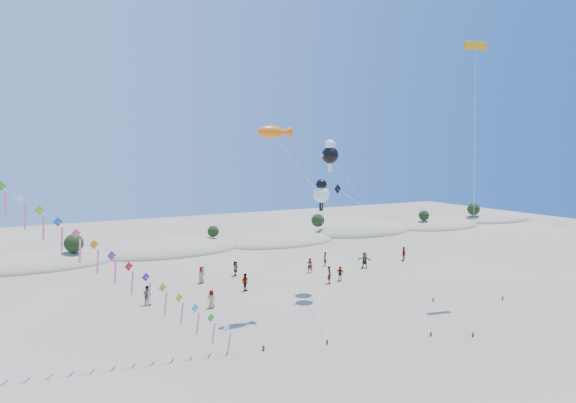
{
  "coord_description": "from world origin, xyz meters",
  "views": [
    {
      "loc": [
        -15.88,
        -18.16,
        13.09
      ],
      "look_at": [
        1.19,
        14.0,
        9.44
      ],
      "focal_mm": 30.0,
      "sensor_mm": 36.0,
      "label": 1
    }
  ],
  "objects": [
    {
      "name": "fish_kite",
      "position": [
        1.49,
        16.88,
        14.77
      ],
      "size": [
        8.92,
        10.94,
        15.33
      ],
      "color": "#3F2D1E",
      "rests_on": "ground"
    },
    {
      "name": "dark_kite",
      "position": [
        15.36,
        21.05,
        6.72
      ],
      "size": [
        8.2,
        15.5,
        9.79
      ],
      "color": "#3F2D1E",
      "rests_on": "ground"
    },
    {
      "name": "kite_train",
      "position": [
        -16.48,
        13.98,
        10.25
      ],
      "size": [
        25.77,
        7.94,
        19.85
      ],
      "color": "#3F2D1E",
      "rests_on": "ground"
    },
    {
      "name": "beachgoers",
      "position": [
        7.37,
        25.27,
        0.85
      ],
      "size": [
        32.47,
        10.18,
        1.83
      ],
      "color": "slate",
      "rests_on": "ground"
    },
    {
      "name": "cartoon_kite_low",
      "position": [
        8.24,
        20.53,
        9.4
      ],
      "size": [
        7.61,
        12.6,
        10.69
      ],
      "color": "#3F2D1E",
      "rests_on": "ground"
    },
    {
      "name": "parafoil_kite",
      "position": [
        19.27,
        12.62,
        22.08
      ],
      "size": [
        9.17,
        8.27,
        23.02
      ],
      "color": "#3F2D1E",
      "rests_on": "ground"
    },
    {
      "name": "cartoon_kite_high",
      "position": [
        8.3,
        19.13,
        13.09
      ],
      "size": [
        7.75,
        7.48,
        14.37
      ],
      "color": "#3F2D1E",
      "rests_on": "ground"
    },
    {
      "name": "dune_ridge",
      "position": [
        1.06,
        45.14,
        0.11
      ],
      "size": [
        145.3,
        11.49,
        5.57
      ],
      "color": "gray",
      "rests_on": "ground"
    }
  ]
}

